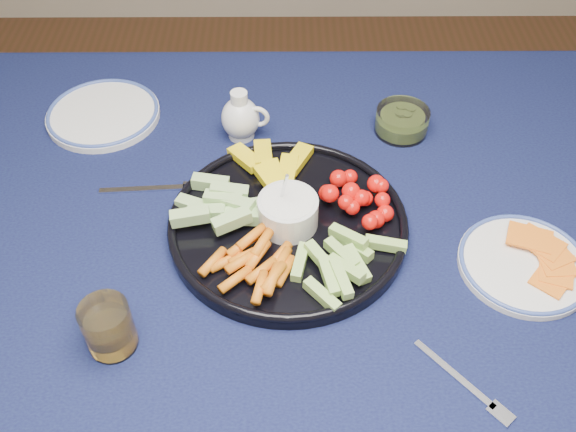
{
  "coord_description": "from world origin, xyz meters",
  "views": [
    {
      "loc": [
        -0.03,
        -0.72,
        1.54
      ],
      "look_at": [
        -0.03,
        -0.0,
        0.78
      ],
      "focal_mm": 40.0,
      "sensor_mm": 36.0,
      "label": 1
    }
  ],
  "objects_px": {
    "dining_table": "(305,261)",
    "side_plate_extra": "(103,114)",
    "crudite_platter": "(286,221)",
    "pickle_bowl": "(402,122)",
    "creamer_pitcher": "(241,118)",
    "cheese_plate": "(525,263)",
    "juice_tumbler": "(109,329)"
  },
  "relations": [
    {
      "from": "crudite_platter",
      "to": "cheese_plate",
      "type": "relative_size",
      "value": 1.92
    },
    {
      "from": "creamer_pitcher",
      "to": "side_plate_extra",
      "type": "relative_size",
      "value": 0.45
    },
    {
      "from": "crudite_platter",
      "to": "side_plate_extra",
      "type": "bearing_deg",
      "value": 139.98
    },
    {
      "from": "side_plate_extra",
      "to": "juice_tumbler",
      "type": "bearing_deg",
      "value": -77.7
    },
    {
      "from": "pickle_bowl",
      "to": "dining_table",
      "type": "bearing_deg",
      "value": -126.8
    },
    {
      "from": "crudite_platter",
      "to": "creamer_pitcher",
      "type": "height_order",
      "value": "crudite_platter"
    },
    {
      "from": "pickle_bowl",
      "to": "cheese_plate",
      "type": "height_order",
      "value": "pickle_bowl"
    },
    {
      "from": "crudite_platter",
      "to": "side_plate_extra",
      "type": "relative_size",
      "value": 1.79
    },
    {
      "from": "juice_tumbler",
      "to": "pickle_bowl",
      "type": "bearing_deg",
      "value": 45.26
    },
    {
      "from": "crudite_platter",
      "to": "juice_tumbler",
      "type": "height_order",
      "value": "crudite_platter"
    },
    {
      "from": "crudite_platter",
      "to": "pickle_bowl",
      "type": "bearing_deg",
      "value": 49.2
    },
    {
      "from": "juice_tumbler",
      "to": "side_plate_extra",
      "type": "bearing_deg",
      "value": 102.3
    },
    {
      "from": "creamer_pitcher",
      "to": "cheese_plate",
      "type": "bearing_deg",
      "value": -35.44
    },
    {
      "from": "crudite_platter",
      "to": "side_plate_extra",
      "type": "xyz_separation_m",
      "value": [
        -0.36,
        0.3,
        -0.01
      ]
    },
    {
      "from": "side_plate_extra",
      "to": "pickle_bowl",
      "type": "bearing_deg",
      "value": -4.37
    },
    {
      "from": "cheese_plate",
      "to": "juice_tumbler",
      "type": "xyz_separation_m",
      "value": [
        -0.62,
        -0.14,
        0.03
      ]
    },
    {
      "from": "juice_tumbler",
      "to": "side_plate_extra",
      "type": "height_order",
      "value": "juice_tumbler"
    },
    {
      "from": "crudite_platter",
      "to": "juice_tumbler",
      "type": "relative_size",
      "value": 4.75
    },
    {
      "from": "crudite_platter",
      "to": "side_plate_extra",
      "type": "distance_m",
      "value": 0.47
    },
    {
      "from": "cheese_plate",
      "to": "dining_table",
      "type": "bearing_deg",
      "value": 165.94
    },
    {
      "from": "crudite_platter",
      "to": "pickle_bowl",
      "type": "relative_size",
      "value": 3.87
    },
    {
      "from": "creamer_pitcher",
      "to": "juice_tumbler",
      "type": "xyz_separation_m",
      "value": [
        -0.16,
        -0.46,
        -0.01
      ]
    },
    {
      "from": "side_plate_extra",
      "to": "dining_table",
      "type": "bearing_deg",
      "value": -37.12
    },
    {
      "from": "cheese_plate",
      "to": "crudite_platter",
      "type": "bearing_deg",
      "value": 167.83
    },
    {
      "from": "dining_table",
      "to": "side_plate_extra",
      "type": "relative_size",
      "value": 7.52
    },
    {
      "from": "creamer_pitcher",
      "to": "juice_tumbler",
      "type": "distance_m",
      "value": 0.49
    },
    {
      "from": "crudite_platter",
      "to": "creamer_pitcher",
      "type": "bearing_deg",
      "value": 108.89
    },
    {
      "from": "dining_table",
      "to": "creamer_pitcher",
      "type": "distance_m",
      "value": 0.3
    },
    {
      "from": "dining_table",
      "to": "side_plate_extra",
      "type": "bearing_deg",
      "value": 142.88
    },
    {
      "from": "cheese_plate",
      "to": "juice_tumbler",
      "type": "bearing_deg",
      "value": -167.67
    },
    {
      "from": "dining_table",
      "to": "pickle_bowl",
      "type": "relative_size",
      "value": 16.32
    },
    {
      "from": "crudite_platter",
      "to": "pickle_bowl",
      "type": "distance_m",
      "value": 0.34
    }
  ]
}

